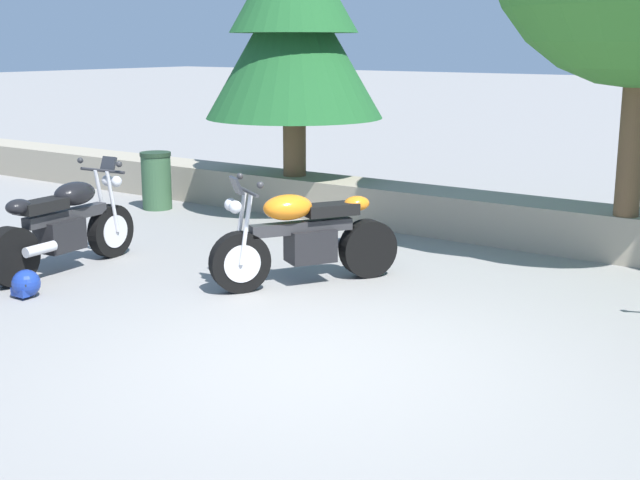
{
  "coord_description": "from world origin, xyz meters",
  "views": [
    {
      "loc": [
        3.78,
        -5.16,
        2.46
      ],
      "look_at": [
        -0.79,
        1.2,
        0.65
      ],
      "focal_mm": 48.1,
      "sensor_mm": 36.0,
      "label": 1
    }
  ],
  "objects_px": {
    "motorcycle_black_near_left": "(65,227)",
    "rider_helmet": "(25,284)",
    "trash_bin": "(156,180)",
    "pine_tree_far_left": "(294,17)",
    "motorcycle_orange_centre": "(304,239)"
  },
  "relations": [
    {
      "from": "trash_bin",
      "to": "pine_tree_far_left",
      "type": "bearing_deg",
      "value": 28.07
    },
    {
      "from": "motorcycle_orange_centre",
      "to": "pine_tree_far_left",
      "type": "bearing_deg",
      "value": 128.72
    },
    {
      "from": "motorcycle_black_near_left",
      "to": "trash_bin",
      "type": "distance_m",
      "value": 3.58
    },
    {
      "from": "rider_helmet",
      "to": "pine_tree_far_left",
      "type": "distance_m",
      "value": 5.68
    },
    {
      "from": "pine_tree_far_left",
      "to": "rider_helmet",
      "type": "bearing_deg",
      "value": -84.59
    },
    {
      "from": "motorcycle_black_near_left",
      "to": "motorcycle_orange_centre",
      "type": "distance_m",
      "value": 2.69
    },
    {
      "from": "motorcycle_orange_centre",
      "to": "pine_tree_far_left",
      "type": "height_order",
      "value": "pine_tree_far_left"
    },
    {
      "from": "rider_helmet",
      "to": "pine_tree_far_left",
      "type": "relative_size",
      "value": 0.07
    },
    {
      "from": "motorcycle_black_near_left",
      "to": "rider_helmet",
      "type": "relative_size",
      "value": 7.38
    },
    {
      "from": "motorcycle_black_near_left",
      "to": "motorcycle_orange_centre",
      "type": "bearing_deg",
      "value": 23.28
    },
    {
      "from": "motorcycle_black_near_left",
      "to": "rider_helmet",
      "type": "distance_m",
      "value": 1.12
    },
    {
      "from": "trash_bin",
      "to": "motorcycle_black_near_left",
      "type": "bearing_deg",
      "value": -59.69
    },
    {
      "from": "rider_helmet",
      "to": "motorcycle_orange_centre",
      "type": "bearing_deg",
      "value": 45.58
    },
    {
      "from": "rider_helmet",
      "to": "trash_bin",
      "type": "height_order",
      "value": "trash_bin"
    },
    {
      "from": "motorcycle_black_near_left",
      "to": "rider_helmet",
      "type": "height_order",
      "value": "motorcycle_black_near_left"
    }
  ]
}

